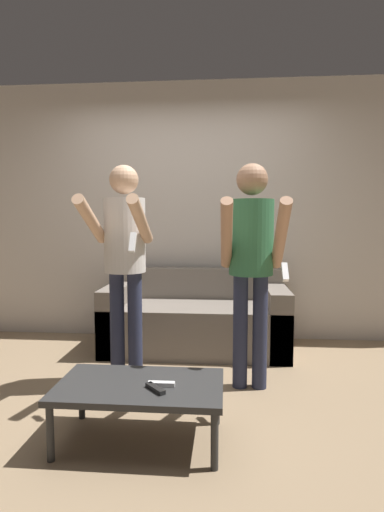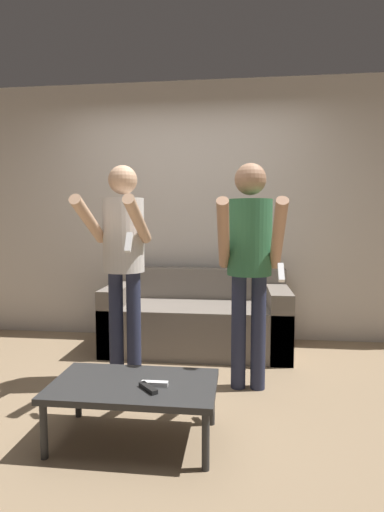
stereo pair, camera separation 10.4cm
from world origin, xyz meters
name	(u,v)px [view 2 (the right image)]	position (x,y,z in m)	size (l,w,h in m)	color
ground_plane	(161,402)	(0.00, 0.00, 0.00)	(14.00, 14.00, 0.00)	#937A5B
wall_back	(189,212)	(0.00, 1.63, 1.35)	(6.40, 0.06, 2.70)	beige
couch	(197,320)	(0.14, 1.19, 0.28)	(1.75, 0.80, 0.77)	slate
person_standing_left	(123,250)	(-0.34, 0.29, 1.04)	(0.43, 0.68, 1.67)	#282D47
person_standing_right	(250,251)	(0.61, 0.29, 1.04)	(0.44, 0.67, 1.67)	#282D47
coffee_table	(134,388)	(-0.06, -0.49, 0.31)	(0.94, 0.54, 0.34)	#2D2D2D
remote_near	(148,388)	(0.05, -0.58, 0.35)	(0.13, 0.13, 0.02)	black
remote_far	(155,384)	(0.07, -0.51, 0.35)	(0.15, 0.04, 0.02)	white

